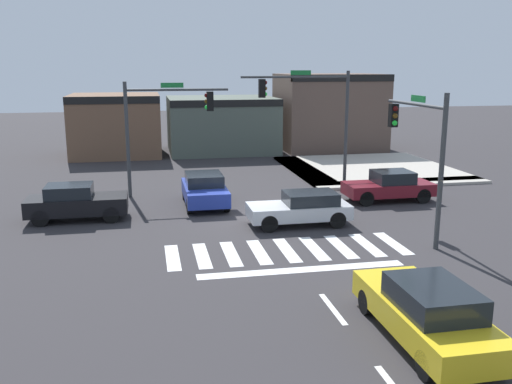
{
  "coord_description": "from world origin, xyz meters",
  "views": [
    {
      "loc": [
        -4.74,
        -22.79,
        6.4
      ],
      "look_at": [
        -0.41,
        -0.91,
        1.34
      ],
      "focal_mm": 39.15,
      "sensor_mm": 36.0,
      "label": 1
    }
  ],
  "objects": [
    {
      "name": "car_silver",
      "position": [
        1.38,
        -1.45,
        0.71
      ],
      "size": [
        4.13,
        1.75,
        1.36
      ],
      "rotation": [
        0.0,
        0.0,
        3.14
      ],
      "color": "#B7BABF",
      "rests_on": "ground_plane"
    },
    {
      "name": "curb_corner_northeast",
      "position": [
        8.49,
        9.42,
        0.07
      ],
      "size": [
        10.0,
        10.6,
        0.15
      ],
      "color": "#B2AA9E",
      "rests_on": "ground_plane"
    },
    {
      "name": "car_blue",
      "position": [
        -2.17,
        2.64,
        0.75
      ],
      "size": [
        1.89,
        4.11,
        1.47
      ],
      "rotation": [
        0.0,
        0.0,
        -1.57
      ],
      "color": "#23389E",
      "rests_on": "ground_plane"
    },
    {
      "name": "car_yellow",
      "position": [
        1.56,
        -11.65,
        0.76
      ],
      "size": [
        1.8,
        4.77,
        1.52
      ],
      "rotation": [
        0.0,
        0.0,
        1.57
      ],
      "color": "gold",
      "rests_on": "ground_plane"
    },
    {
      "name": "lane_markings",
      "position": [
        1.11,
        -12.02,
        0.0
      ],
      "size": [
        6.8,
        20.25,
        0.01
      ],
      "color": "white",
      "rests_on": "ground_plane"
    },
    {
      "name": "storefront_row",
      "position": [
        2.53,
        19.21,
        2.45
      ],
      "size": [
        23.22,
        6.9,
        5.78
      ],
      "color": "brown",
      "rests_on": "ground_plane"
    },
    {
      "name": "car_maroon",
      "position": [
        6.67,
        1.74,
        0.73
      ],
      "size": [
        4.22,
        1.8,
        1.46
      ],
      "color": "maroon",
      "rests_on": "ground_plane"
    },
    {
      "name": "crosswalk_near",
      "position": [
        -0.0,
        -4.5,
        0.0
      ],
      "size": [
        8.52,
        2.68,
        0.01
      ],
      "color": "silver",
      "rests_on": "ground_plane"
    },
    {
      "name": "ground_plane",
      "position": [
        0.0,
        0.0,
        0.0
      ],
      "size": [
        120.0,
        120.0,
        0.0
      ],
      "primitive_type": "plane",
      "color": "#302D30"
    },
    {
      "name": "traffic_signal_southeast",
      "position": [
        5.27,
        -3.58,
        3.75
      ],
      "size": [
        0.32,
        4.6,
        5.51
      ],
      "rotation": [
        0.0,
        0.0,
        1.57
      ],
      "color": "#383A3D",
      "rests_on": "ground_plane"
    },
    {
      "name": "car_black",
      "position": [
        -7.77,
        1.09,
        0.78
      ],
      "size": [
        4.13,
        1.72,
        1.53
      ],
      "color": "black",
      "rests_on": "ground_plane"
    },
    {
      "name": "traffic_signal_northwest",
      "position": [
        -3.81,
        5.04,
        3.94
      ],
      "size": [
        5.08,
        0.32,
        5.66
      ],
      "color": "#383A3D",
      "rests_on": "ground_plane"
    },
    {
      "name": "traffic_signal_northeast",
      "position": [
        3.91,
        6.03,
        4.35
      ],
      "size": [
        5.9,
        0.32,
        6.16
      ],
      "rotation": [
        0.0,
        0.0,
        3.14
      ],
      "color": "#383A3D",
      "rests_on": "ground_plane"
    },
    {
      "name": "bike_detector_marking",
      "position": [
        2.08,
        -8.94,
        0.0
      ],
      "size": [
        0.92,
        0.92,
        0.01
      ],
      "color": "yellow",
      "rests_on": "ground_plane"
    }
  ]
}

